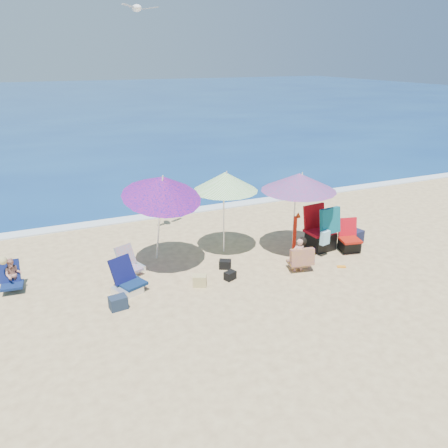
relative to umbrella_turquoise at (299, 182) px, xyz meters
name	(u,v)px	position (x,y,z in m)	size (l,w,h in m)	color
ground	(255,284)	(-1.70, -1.11, -1.83)	(120.00, 120.00, 0.00)	#D8BC84
sea	(67,101)	(-1.70, 43.89, -1.88)	(120.00, 80.00, 0.12)	navy
foam	(181,212)	(-1.70, 3.99, -1.81)	(120.00, 0.50, 0.04)	white
umbrella_turquoise	(299,182)	(0.00, 0.00, 0.00)	(2.41, 2.41, 2.08)	silver
umbrella_striped	(225,181)	(-1.61, 0.70, 0.01)	(2.09, 2.09, 2.11)	white
umbrella_blue	(162,187)	(-3.25, 0.39, 0.15)	(2.09, 2.14, 2.42)	white
furled_umbrella	(295,233)	(-0.19, -0.26, -1.19)	(0.21, 0.16, 1.17)	#A5190B
chair_navy	(127,284)	(-4.31, -0.33, -1.64)	(0.77, 0.79, 0.71)	#0D2349
chair_rainbow	(131,266)	(-4.05, 0.52, -1.67)	(0.66, 0.75, 0.62)	#D34A4B
camp_chair_left	(349,241)	(1.30, -0.48, -1.58)	(0.65, 0.64, 0.84)	#9E160B
camp_chair_right	(321,234)	(0.69, -0.12, -1.41)	(0.73, 0.94, 1.18)	#9E0B18
person_center	(300,255)	(-0.48, -0.96, -1.43)	(0.58, 0.52, 0.82)	tan
person_left	(12,274)	(-6.49, 0.70, -1.47)	(0.49, 0.57, 0.80)	tan
bag_navy_a	(118,303)	(-4.61, -0.92, -1.70)	(0.36, 0.28, 0.26)	#1C293D
bag_black_a	(225,264)	(-1.98, -0.14, -1.73)	(0.34, 0.31, 0.20)	black
bag_tan	(200,281)	(-2.82, -0.70, -1.71)	(0.35, 0.31, 0.25)	tan
bag_navy_b	(354,237)	(1.73, -0.11, -1.66)	(0.53, 0.44, 0.34)	#191C37
bag_black_b	(230,276)	(-2.10, -0.69, -1.73)	(0.29, 0.25, 0.19)	black
orange_item	(341,267)	(0.55, -1.18, -1.82)	(0.22, 0.17, 0.03)	orange
seagull	(137,8)	(-3.28, 1.52, 3.75)	(0.86, 0.43, 0.15)	white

